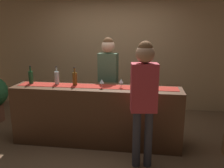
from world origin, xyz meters
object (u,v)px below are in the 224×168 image
at_px(wine_bottle_green, 31,77).
at_px(customer_sipping, 144,92).
at_px(wine_bottle_clear, 57,78).
at_px(wine_glass_mid_counter, 144,81).
at_px(wine_glass_far_end, 102,82).
at_px(wine_bottle_amber, 75,79).
at_px(wine_glass_near_customer, 121,81).
at_px(bartender, 108,74).

bearing_deg(wine_bottle_green, customer_sipping, -19.12).
height_order(wine_bottle_clear, customer_sipping, customer_sipping).
xyz_separation_m(wine_bottle_green, wine_bottle_clear, (0.44, 0.02, 0.00)).
relative_size(wine_bottle_clear, wine_glass_mid_counter, 2.10).
bearing_deg(customer_sipping, wine_glass_far_end, 133.15).
xyz_separation_m(wine_glass_far_end, customer_sipping, (0.66, -0.52, 0.01)).
relative_size(wine_bottle_amber, wine_glass_far_end, 2.10).
bearing_deg(wine_bottle_green, wine_bottle_amber, -0.90).
bearing_deg(wine_glass_near_customer, wine_bottle_amber, 175.68).
distance_m(wine_bottle_green, wine_glass_far_end, 1.23).
xyz_separation_m(wine_bottle_green, wine_glass_far_end, (1.23, -0.13, -0.01)).
distance_m(wine_glass_far_end, bartender, 0.67).
height_order(wine_glass_near_customer, wine_glass_far_end, same).
distance_m(wine_bottle_green, wine_glass_near_customer, 1.53).
xyz_separation_m(wine_glass_near_customer, customer_sipping, (0.36, -0.58, 0.01)).
height_order(wine_bottle_amber, customer_sipping, customer_sipping).
relative_size(wine_bottle_green, bartender, 0.18).
height_order(wine_bottle_green, wine_glass_far_end, wine_bottle_green).
height_order(wine_bottle_green, wine_glass_near_customer, wine_bottle_green).
bearing_deg(wine_glass_mid_counter, wine_glass_far_end, -170.46).
bearing_deg(bartender, wine_bottle_amber, 56.26).
relative_size(wine_bottle_amber, wine_glass_near_customer, 2.10).
relative_size(wine_glass_mid_counter, bartender, 0.08).
xyz_separation_m(wine_glass_far_end, bartender, (-0.01, 0.67, -0.01)).
bearing_deg(wine_glass_far_end, customer_sipping, -38.63).
bearing_deg(wine_bottle_amber, customer_sipping, -29.75).
bearing_deg(wine_bottle_clear, wine_glass_mid_counter, -1.67).
height_order(wine_glass_near_customer, customer_sipping, customer_sipping).
bearing_deg(bartender, wine_glass_near_customer, 122.19).
distance_m(wine_bottle_amber, wine_glass_near_customer, 0.76).
relative_size(wine_bottle_green, wine_bottle_amber, 1.00).
xyz_separation_m(wine_bottle_amber, wine_glass_mid_counter, (1.12, -0.01, -0.01)).
distance_m(wine_glass_far_end, customer_sipping, 0.84).
xyz_separation_m(bartender, customer_sipping, (0.66, -1.20, 0.01)).
distance_m(wine_bottle_clear, wine_glass_near_customer, 1.08).
relative_size(wine_bottle_amber, customer_sipping, 0.18).
bearing_deg(wine_glass_far_end, wine_bottle_clear, 169.01).
height_order(wine_glass_far_end, bartender, bartender).
bearing_deg(customer_sipping, bartender, 110.74).
bearing_deg(wine_bottle_amber, wine_glass_far_end, -14.12).
relative_size(wine_glass_near_customer, bartender, 0.08).
bearing_deg(wine_glass_far_end, bartender, 90.55).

